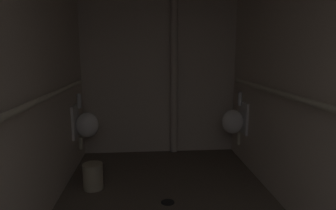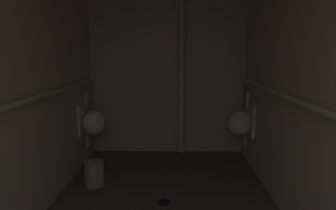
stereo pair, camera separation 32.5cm
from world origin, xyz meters
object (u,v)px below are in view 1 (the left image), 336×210
object	(u,v)px
urinal_right_mid	(234,121)
waste_bin	(93,176)
standpipe_back_wall	(174,74)
floor_drain	(168,202)
urinal_left_mid	(86,124)

from	to	relation	value
urinal_right_mid	waste_bin	bearing A→B (deg)	-160.21
standpipe_back_wall	floor_drain	xyz separation A→B (m)	(-0.21, -1.52, -1.23)
urinal_right_mid	standpipe_back_wall	bearing A→B (deg)	149.84
urinal_left_mid	standpipe_back_wall	bearing A→B (deg)	21.84
waste_bin	urinal_left_mid	bearing A→B (deg)	106.17
standpipe_back_wall	floor_drain	world-z (taller)	standpipe_back_wall
urinal_right_mid	standpipe_back_wall	distance (m)	1.12
urinal_left_mid	floor_drain	distance (m)	1.56
urinal_left_mid	waste_bin	xyz separation A→B (m)	(0.18, -0.63, -0.46)
urinal_left_mid	floor_drain	world-z (taller)	urinal_left_mid
urinal_right_mid	waste_bin	size ratio (longest dim) A/B	2.56
standpipe_back_wall	waste_bin	bearing A→B (deg)	-132.73
urinal_left_mid	floor_drain	size ratio (longest dim) A/B	5.39
standpipe_back_wall	floor_drain	bearing A→B (deg)	-98.01
urinal_right_mid	standpipe_back_wall	world-z (taller)	standpipe_back_wall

